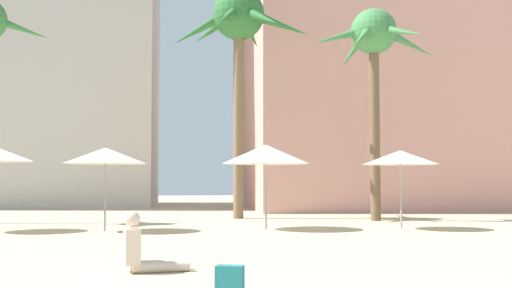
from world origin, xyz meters
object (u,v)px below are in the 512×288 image
(palm_tree_left, at_px, (374,45))
(person_mid_center, at_px, (144,251))
(cafe_umbrella_3, at_px, (266,154))
(cafe_umbrella_5, at_px, (106,156))
(cafe_umbrella_0, at_px, (400,158))
(backpack, at_px, (230,285))
(palm_tree_center, at_px, (239,27))

(palm_tree_left, height_order, person_mid_center, palm_tree_left)
(cafe_umbrella_3, distance_m, cafe_umbrella_5, 4.45)
(cafe_umbrella_0, distance_m, backpack, 12.13)
(cafe_umbrella_3, distance_m, person_mid_center, 9.02)
(palm_tree_left, xyz_separation_m, palm_tree_center, (-4.59, 1.91, 0.99))
(cafe_umbrella_3, relative_size, cafe_umbrella_5, 1.10)
(palm_tree_center, xyz_separation_m, backpack, (-1.52, -16.36, -6.90))
(cafe_umbrella_0, xyz_separation_m, cafe_umbrella_3, (-3.82, 0.38, 0.09))
(palm_tree_center, relative_size, cafe_umbrella_0, 3.83)
(cafe_umbrella_5, bearing_deg, backpack, -76.35)
(cafe_umbrella_5, relative_size, backpack, 5.41)
(cafe_umbrella_3, bearing_deg, palm_tree_center, 93.31)
(cafe_umbrella_3, bearing_deg, cafe_umbrella_0, -5.73)
(backpack, distance_m, person_mid_center, 2.83)
(cafe_umbrella_0, bearing_deg, palm_tree_left, 83.37)
(cafe_umbrella_3, height_order, backpack, cafe_umbrella_3)
(palm_tree_center, distance_m, cafe_umbrella_3, 7.36)
(palm_tree_center, bearing_deg, cafe_umbrella_0, -54.45)
(backpack, bearing_deg, cafe_umbrella_0, -12.89)
(palm_tree_left, height_order, cafe_umbrella_3, palm_tree_left)
(palm_tree_left, distance_m, cafe_umbrella_0, 5.65)
(palm_tree_left, distance_m, cafe_umbrella_3, 6.81)
(palm_tree_left, bearing_deg, person_mid_center, -121.26)
(cafe_umbrella_3, xyz_separation_m, backpack, (-1.83, -10.96, -1.92))
(cafe_umbrella_0, relative_size, backpack, 5.32)
(palm_tree_center, relative_size, cafe_umbrella_3, 3.41)
(cafe_umbrella_3, distance_m, backpack, 11.27)
(palm_tree_center, distance_m, person_mid_center, 15.56)
(cafe_umbrella_0, bearing_deg, backpack, -118.13)
(palm_tree_left, xyz_separation_m, cafe_umbrella_5, (-8.71, -3.71, -4.06))
(backpack, bearing_deg, cafe_umbrella_3, 5.75)
(cafe_umbrella_5, xyz_separation_m, backpack, (2.61, -10.74, -1.85))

